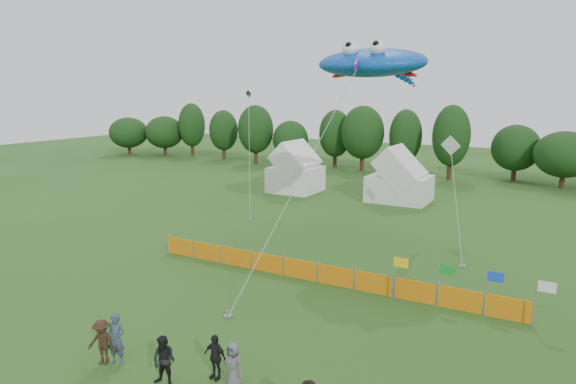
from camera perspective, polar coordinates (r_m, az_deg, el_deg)
The scene contains 14 objects.
ground at distance 19.57m, azimuth -9.09°, elevation -18.20°, with size 160.00×160.00×0.00m, color #234C16.
treeline at distance 59.14m, azimuth 20.32°, elevation 5.25°, with size 104.57×8.78×8.36m.
tent_left at distance 49.37m, azimuth 0.85°, elevation 2.32°, with size 4.43×4.43×3.91m.
tent_right at distance 46.00m, azimuth 12.31°, elevation 1.28°, with size 5.25×4.20×3.71m.
barrier_fence at distance 26.39m, azimuth 3.29°, elevation -8.93°, with size 19.90×0.06×1.00m.
flag_row at distance 23.88m, azimuth 21.46°, elevation -9.68°, with size 8.73×0.67×2.08m.
spectator_a at distance 19.80m, azimuth -18.54°, elevation -15.23°, with size 0.69×0.45×1.88m, color #313C52.
spectator_b at distance 18.19m, azimuth -13.60°, elevation -17.77°, with size 0.82×0.64×1.70m, color black.
spectator_c at distance 19.99m, azimuth -19.94°, elevation -15.41°, with size 1.08×0.62×1.67m, color black.
spectator_d at distance 18.26m, azimuth -8.11°, elevation -17.65°, with size 0.92×0.38×1.57m, color black.
spectator_e at distance 17.71m, azimuth -6.11°, elevation -18.61°, with size 0.76×0.50×1.56m, color #545258.
stingray_kite at distance 32.15m, azimuth 9.69°, elevation 13.91°, with size 6.96×21.90×12.39m.
small_kite_white at distance 34.84m, azimuth 17.85°, elevation 2.42°, with size 3.37×7.58×6.65m.
small_kite_dark at distance 43.84m, azimuth -4.33°, elevation 5.09°, with size 6.84×9.81×9.68m.
Camera 1 is at (10.80, -13.24, 9.55)m, focal length 32.00 mm.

